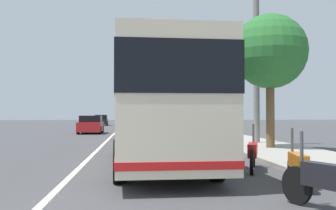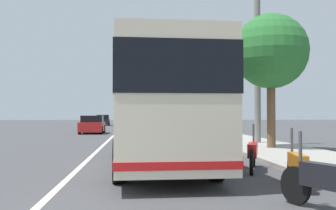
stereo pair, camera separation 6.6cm
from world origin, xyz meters
The scene contains 12 objects.
sidewalk_curb centered at (10.00, -7.50, 0.07)m, with size 110.00×3.60×0.14m, color #9E998E.
lane_divider_line centered at (10.00, 0.00, 0.00)m, with size 110.00×0.16×0.01m, color silver.
coach_bus centered at (8.10, -2.28, 1.95)m, with size 10.17×2.87×3.37m.
motorcycle_by_tree centered at (1.62, -4.73, 0.49)m, with size 2.16×0.93×1.28m.
motorcycle_angled centered at (4.09, -5.17, 0.46)m, with size 2.04×0.45×1.25m.
motorcycle_nearest_curb centered at (6.61, -4.91, 0.49)m, with size 2.22×0.81×1.28m.
car_far_distant centered at (28.50, -1.86, 0.70)m, with size 4.43×2.01×1.46m.
car_behind_bus centered at (29.27, 1.93, 0.70)m, with size 4.04×1.93×1.47m.
car_ahead_same_lane centered at (53.72, 3.02, 0.71)m, with size 4.21×1.93×1.50m.
car_side_street centered at (43.98, -2.57, 0.68)m, with size 4.41×1.98×1.42m.
roadside_tree_mid_block centered at (12.63, -7.49, 4.28)m, with size 3.25×3.25×5.94m.
utility_pole centered at (15.84, -7.87, 4.36)m, with size 0.31×0.31×8.72m, color slate.
Camera 2 is at (-4.54, -1.66, 1.57)m, focal length 43.50 mm.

